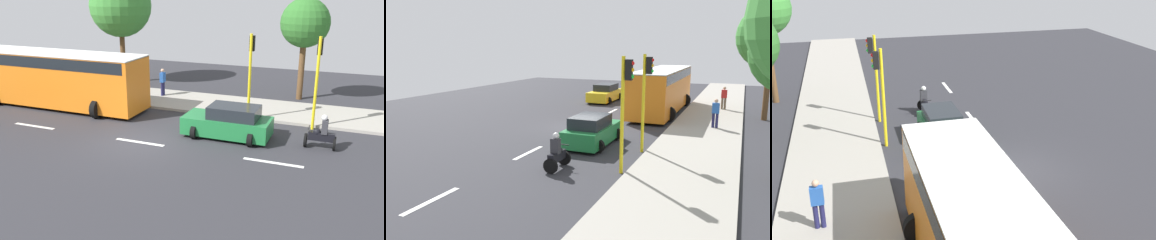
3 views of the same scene
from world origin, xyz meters
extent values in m
cube|color=#2D2D33|center=(0.00, 0.00, -0.05)|extent=(40.00, 60.00, 0.10)
cube|color=#9E998E|center=(7.00, 0.00, 0.07)|extent=(4.00, 60.00, 0.15)
cube|color=white|center=(0.00, -12.00, 0.01)|extent=(0.20, 2.40, 0.01)
cube|color=white|center=(0.00, -6.00, 0.01)|extent=(0.20, 2.40, 0.01)
cube|color=white|center=(0.00, 0.00, 0.01)|extent=(0.20, 2.40, 0.01)
cube|color=#1E7238|center=(2.15, -3.40, 0.56)|extent=(1.77, 4.00, 0.80)
cube|color=#1E2328|center=(2.15, -3.72, 1.24)|extent=(1.49, 2.24, 0.56)
cylinder|color=black|center=(1.38, -2.08, 0.32)|extent=(0.64, 0.22, 0.64)
cylinder|color=black|center=(2.93, -2.08, 0.32)|extent=(0.64, 0.22, 0.64)
cylinder|color=black|center=(1.38, -4.72, 0.32)|extent=(0.64, 0.22, 0.64)
cylinder|color=black|center=(2.93, -4.72, 0.32)|extent=(0.64, 0.22, 0.64)
cube|color=black|center=(3.43, 7.38, 2.75)|extent=(2.52, 10.56, 0.60)
cube|color=white|center=(3.43, 7.38, 3.12)|extent=(2.50, 11.00, 0.08)
cylinder|color=black|center=(2.33, 3.86, 0.50)|extent=(1.00, 0.30, 1.00)
cylinder|color=black|center=(4.53, 3.86, 0.50)|extent=(1.00, 0.30, 1.00)
cylinder|color=black|center=(2.28, -6.95, 0.30)|extent=(0.60, 0.10, 0.60)
cylinder|color=black|center=(2.28, -8.15, 0.30)|extent=(0.60, 0.10, 0.60)
cube|color=black|center=(2.28, -7.60, 0.55)|extent=(0.28, 1.10, 0.36)
sphere|color=black|center=(2.28, -7.40, 0.73)|extent=(0.32, 0.32, 0.32)
cylinder|color=black|center=(2.28, -7.05, 0.90)|extent=(0.55, 0.04, 0.04)
cube|color=#333338|center=(2.28, -7.70, 1.00)|extent=(0.36, 0.24, 0.60)
sphere|color=silver|center=(2.28, -7.65, 1.40)|extent=(0.26, 0.26, 0.26)
cylinder|color=#1E1E4C|center=(7.40, 2.48, 0.57)|extent=(0.16, 0.16, 0.85)
cylinder|color=#1E1E4C|center=(7.60, 2.48, 0.57)|extent=(0.16, 0.16, 0.85)
cube|color=#2659B2|center=(7.50, 2.48, 1.30)|extent=(0.40, 0.24, 0.60)
sphere|color=tan|center=(7.50, 2.48, 1.73)|extent=(0.22, 0.22, 0.22)
cylinder|color=yellow|center=(4.75, -3.74, 2.25)|extent=(0.14, 0.14, 4.50)
cube|color=black|center=(4.97, -3.74, 4.00)|extent=(0.24, 0.24, 0.76)
sphere|color=red|center=(5.09, -3.74, 4.24)|extent=(0.16, 0.16, 0.16)
sphere|color=#F2A50C|center=(5.09, -3.74, 4.00)|extent=(0.16, 0.16, 0.16)
sphere|color=green|center=(5.09, -3.74, 3.76)|extent=(0.16, 0.16, 0.16)
cylinder|color=yellow|center=(4.75, -6.98, 2.25)|extent=(0.14, 0.14, 4.50)
cube|color=black|center=(4.97, -6.98, 4.00)|extent=(0.24, 0.24, 0.76)
sphere|color=red|center=(5.09, -6.98, 4.24)|extent=(0.16, 0.16, 0.16)
sphere|color=#F2A50C|center=(5.09, -6.98, 4.00)|extent=(0.16, 0.16, 0.16)
sphere|color=green|center=(5.09, -6.98, 3.76)|extent=(0.16, 0.16, 0.16)
camera|label=1|loc=(-14.97, -8.58, 6.61)|focal=38.13mm
camera|label=2|loc=(8.87, -20.58, 4.91)|focal=35.60mm
camera|label=3|loc=(6.34, 15.85, 8.61)|focal=43.32mm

